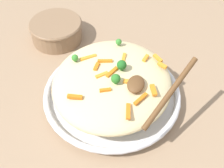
% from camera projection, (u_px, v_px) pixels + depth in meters
% --- Properties ---
extents(ground_plane, '(2.40, 2.40, 0.00)m').
position_uv_depth(ground_plane, '(112.00, 99.00, 0.77)').
color(ground_plane, '#9E7F60').
extents(serving_bowl, '(0.36, 0.36, 0.04)m').
position_uv_depth(serving_bowl, '(112.00, 95.00, 0.75)').
color(serving_bowl, silver).
rests_on(serving_bowl, ground_plane).
extents(pasta_mound, '(0.32, 0.30, 0.07)m').
position_uv_depth(pasta_mound, '(112.00, 82.00, 0.72)').
color(pasta_mound, beige).
rests_on(pasta_mound, serving_bowl).
extents(carrot_piece_0, '(0.02, 0.01, 0.01)m').
position_uv_depth(carrot_piece_0, '(96.00, 67.00, 0.70)').
color(carrot_piece_0, orange).
rests_on(carrot_piece_0, pasta_mound).
extents(carrot_piece_1, '(0.04, 0.01, 0.01)m').
position_uv_depth(carrot_piece_1, '(124.00, 59.00, 0.73)').
color(carrot_piece_1, orange).
rests_on(carrot_piece_1, pasta_mound).
extents(carrot_piece_2, '(0.02, 0.03, 0.01)m').
position_uv_depth(carrot_piece_2, '(107.00, 90.00, 0.65)').
color(carrot_piece_2, orange).
rests_on(carrot_piece_2, pasta_mound).
extents(carrot_piece_3, '(0.03, 0.03, 0.01)m').
position_uv_depth(carrot_piece_3, '(102.00, 75.00, 0.69)').
color(carrot_piece_3, orange).
rests_on(carrot_piece_3, pasta_mound).
extents(carrot_piece_4, '(0.04, 0.02, 0.01)m').
position_uv_depth(carrot_piece_4, '(128.00, 111.00, 0.62)').
color(carrot_piece_4, orange).
rests_on(carrot_piece_4, pasta_mound).
extents(carrot_piece_5, '(0.02, 0.04, 0.01)m').
position_uv_depth(carrot_piece_5, '(105.00, 61.00, 0.72)').
color(carrot_piece_5, orange).
rests_on(carrot_piece_5, pasta_mound).
extents(carrot_piece_6, '(0.02, 0.03, 0.01)m').
position_uv_depth(carrot_piece_6, '(130.00, 82.00, 0.67)').
color(carrot_piece_6, orange).
rests_on(carrot_piece_6, pasta_mound).
extents(carrot_piece_7, '(0.03, 0.01, 0.01)m').
position_uv_depth(carrot_piece_7, '(146.00, 58.00, 0.73)').
color(carrot_piece_7, orange).
rests_on(carrot_piece_7, pasta_mound).
extents(carrot_piece_8, '(0.01, 0.04, 0.01)m').
position_uv_depth(carrot_piece_8, '(75.00, 97.00, 0.65)').
color(carrot_piece_8, orange).
rests_on(carrot_piece_8, pasta_mound).
extents(carrot_piece_9, '(0.04, 0.02, 0.01)m').
position_uv_depth(carrot_piece_9, '(112.00, 72.00, 0.69)').
color(carrot_piece_9, orange).
rests_on(carrot_piece_9, pasta_mound).
extents(carrot_piece_10, '(0.02, 0.03, 0.01)m').
position_uv_depth(carrot_piece_10, '(162.00, 65.00, 0.71)').
color(carrot_piece_10, orange).
rests_on(carrot_piece_10, pasta_mound).
extents(carrot_piece_11, '(0.04, 0.03, 0.01)m').
position_uv_depth(carrot_piece_11, '(141.00, 99.00, 0.64)').
color(carrot_piece_11, orange).
rests_on(carrot_piece_11, pasta_mound).
extents(carrot_piece_12, '(0.03, 0.04, 0.01)m').
position_uv_depth(carrot_piece_12, '(88.00, 58.00, 0.73)').
color(carrot_piece_12, orange).
rests_on(carrot_piece_12, pasta_mound).
extents(carrot_piece_13, '(0.03, 0.03, 0.01)m').
position_uv_depth(carrot_piece_13, '(158.00, 58.00, 0.73)').
color(carrot_piece_13, orange).
rests_on(carrot_piece_13, pasta_mound).
extents(carrot_piece_14, '(0.03, 0.02, 0.01)m').
position_uv_depth(carrot_piece_14, '(153.00, 90.00, 0.66)').
color(carrot_piece_14, orange).
rests_on(carrot_piece_14, pasta_mound).
extents(broccoli_floret_0, '(0.02, 0.02, 0.02)m').
position_uv_depth(broccoli_floret_0, '(75.00, 58.00, 0.72)').
color(broccoli_floret_0, '#377928').
rests_on(broccoli_floret_0, pasta_mound).
extents(broccoli_floret_1, '(0.02, 0.02, 0.03)m').
position_uv_depth(broccoli_floret_1, '(116.00, 79.00, 0.66)').
color(broccoli_floret_1, '#296820').
rests_on(broccoli_floret_1, pasta_mound).
extents(broccoli_floret_2, '(0.02, 0.02, 0.03)m').
position_uv_depth(broccoli_floret_2, '(122.00, 65.00, 0.69)').
color(broccoli_floret_2, '#205B1C').
rests_on(broccoli_floret_2, pasta_mound).
extents(broccoli_floret_3, '(0.02, 0.02, 0.02)m').
position_uv_depth(broccoli_floret_3, '(119.00, 42.00, 0.76)').
color(broccoli_floret_3, '#377928').
rests_on(broccoli_floret_3, pasta_mound).
extents(serving_spoon, '(0.17, 0.14, 0.09)m').
position_uv_depth(serving_spoon, '(149.00, 87.00, 0.64)').
color(serving_spoon, brown).
rests_on(serving_spoon, pasta_mound).
extents(companion_bowl, '(0.17, 0.17, 0.06)m').
position_uv_depth(companion_bowl, '(56.00, 30.00, 0.91)').
color(companion_bowl, '#8C6B4C').
rests_on(companion_bowl, ground_plane).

